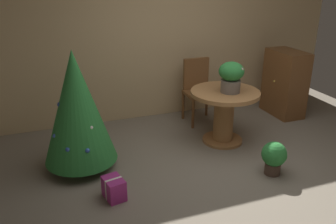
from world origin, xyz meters
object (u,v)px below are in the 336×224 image
(round_dining_table, at_px, (224,109))
(wooden_cabinet, at_px, (285,83))
(flower_vase, at_px, (231,75))
(gift_box_purple, at_px, (114,189))
(potted_plant, at_px, (274,156))
(holiday_tree, at_px, (77,107))
(wooden_chair_far, at_px, (199,87))

(round_dining_table, bearing_deg, wooden_cabinet, 22.53)
(flower_vase, height_order, gift_box_purple, flower_vase)
(gift_box_purple, height_order, potted_plant, potted_plant)
(round_dining_table, relative_size, wooden_cabinet, 0.88)
(gift_box_purple, distance_m, wooden_cabinet, 3.53)
(flower_vase, height_order, wooden_cabinet, flower_vase)
(round_dining_table, bearing_deg, potted_plant, -81.82)
(flower_vase, bearing_deg, gift_box_purple, -156.90)
(flower_vase, xyz_separation_m, holiday_tree, (-2.01, 0.01, -0.19))
(gift_box_purple, bearing_deg, holiday_tree, 106.91)
(wooden_cabinet, xyz_separation_m, potted_plant, (-1.31, -1.59, -0.31))
(holiday_tree, height_order, gift_box_purple, holiday_tree)
(flower_vase, distance_m, wooden_chair_far, 1.01)
(wooden_chair_far, xyz_separation_m, potted_plant, (0.14, -1.84, -0.32))
(wooden_chair_far, height_order, gift_box_purple, wooden_chair_far)
(gift_box_purple, bearing_deg, wooden_chair_far, 43.85)
(holiday_tree, xyz_separation_m, potted_plant, (2.12, -0.93, -0.57))
(wooden_chair_far, xyz_separation_m, wooden_cabinet, (1.46, -0.25, -0.02))
(round_dining_table, distance_m, wooden_cabinet, 1.58)
(flower_vase, height_order, potted_plant, flower_vase)
(flower_vase, distance_m, wooden_cabinet, 1.63)
(holiday_tree, bearing_deg, wooden_chair_far, 24.68)
(holiday_tree, height_order, potted_plant, holiday_tree)
(round_dining_table, xyz_separation_m, holiday_tree, (-1.98, -0.06, 0.31))
(gift_box_purple, relative_size, wooden_cabinet, 0.27)
(holiday_tree, distance_m, gift_box_purple, 1.05)
(flower_vase, bearing_deg, wooden_chair_far, 92.44)
(wooden_cabinet, bearing_deg, holiday_tree, -169.07)
(wooden_chair_far, bearing_deg, wooden_cabinet, -9.58)
(wooden_chair_far, distance_m, wooden_cabinet, 1.48)
(round_dining_table, xyz_separation_m, wooden_chair_far, (0.00, 0.85, 0.07))
(potted_plant, bearing_deg, round_dining_table, 98.18)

